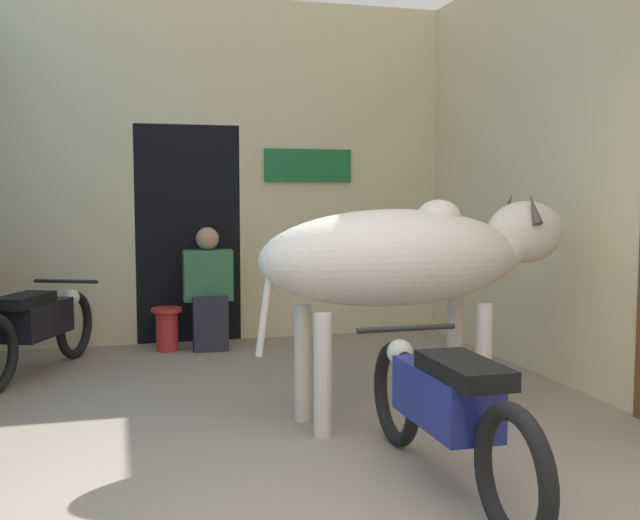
% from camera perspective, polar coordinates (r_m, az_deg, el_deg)
% --- Properties ---
extents(wall_back_with_doorway, '(4.45, 0.93, 3.38)m').
position_cam_1_polar(wall_back_with_doorway, '(7.74, -8.40, 5.00)').
color(wall_back_with_doorway, beige).
rests_on(wall_back_with_doorway, ground_plane).
extents(wall_right_with_door, '(0.22, 4.67, 3.38)m').
position_cam_1_polar(wall_right_with_door, '(6.07, 18.71, 6.75)').
color(wall_right_with_door, beige).
rests_on(wall_right_with_door, ground_plane).
extents(cow, '(2.22, 0.82, 1.47)m').
position_cam_1_polar(cow, '(4.86, 7.04, 0.15)').
color(cow, beige).
rests_on(cow, ground_plane).
extents(motorcycle_near, '(0.58, 1.92, 0.73)m').
position_cam_1_polar(motorcycle_near, '(3.82, 9.52, -10.92)').
color(motorcycle_near, black).
rests_on(motorcycle_near, ground_plane).
extents(motorcycle_far, '(0.87, 1.73, 0.72)m').
position_cam_1_polar(motorcycle_far, '(6.46, -20.71, -4.67)').
color(motorcycle_far, black).
rests_on(motorcycle_far, ground_plane).
extents(shopkeeper_seated, '(0.46, 0.34, 1.15)m').
position_cam_1_polar(shopkeeper_seated, '(7.13, -8.49, -1.98)').
color(shopkeeper_seated, '#282833').
rests_on(shopkeeper_seated, ground_plane).
extents(plastic_stool, '(0.29, 0.29, 0.40)m').
position_cam_1_polar(plastic_stool, '(7.16, -11.58, -5.08)').
color(plastic_stool, red).
rests_on(plastic_stool, ground_plane).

